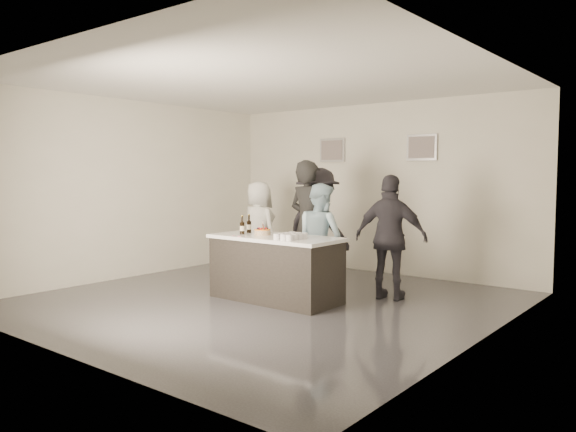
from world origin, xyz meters
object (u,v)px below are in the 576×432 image
object	(u,v)px
bar_counter	(276,268)
cake	(262,232)
beer_bottle_b	(242,225)
person_guest_left	(259,228)
person_main_blue	(321,238)
beer_bottle_a	(249,224)
person_guest_right	(391,237)
person_guest_back	(318,226)
person_main_black	(308,225)

from	to	relation	value
bar_counter	cake	bearing A→B (deg)	-175.80
beer_bottle_b	person_guest_left	bearing A→B (deg)	123.75
beer_bottle_b	person_main_blue	bearing A→B (deg)	55.24
cake	beer_bottle_a	xyz separation A→B (m)	(-0.35, 0.11, 0.09)
person_guest_right	bar_counter	bearing A→B (deg)	30.08
cake	beer_bottle_a	bearing A→B (deg)	162.80
beer_bottle_b	person_guest_left	distance (m)	1.78
bar_counter	person_guest_back	size ratio (longest dim) A/B	1.00
cake	beer_bottle_b	size ratio (longest dim) A/B	0.89
beer_bottle_a	person_main_blue	world-z (taller)	person_main_blue
beer_bottle_b	person_guest_back	size ratio (longest dim) A/B	0.14
person_main_blue	beer_bottle_b	bearing A→B (deg)	73.63
bar_counter	person_guest_back	xyz separation A→B (m)	(-0.25, 1.35, 0.48)
bar_counter	cake	distance (m)	0.54
cake	person_main_black	distance (m)	0.92
person_guest_back	person_main_black	bearing A→B (deg)	114.66
person_guest_right	person_guest_back	bearing A→B (deg)	-22.13
bar_counter	person_main_black	size ratio (longest dim) A/B	0.95
beer_bottle_b	person_main_blue	size ratio (longest dim) A/B	0.16
person_main_black	person_guest_left	bearing A→B (deg)	-9.07
person_main_blue	cake	bearing A→B (deg)	84.04
beer_bottle_b	person_guest_back	world-z (taller)	person_guest_back
beer_bottle_a	person_guest_back	world-z (taller)	person_guest_back
bar_counter	beer_bottle_b	xyz separation A→B (m)	(-0.51, -0.13, 0.58)
cake	beer_bottle_b	bearing A→B (deg)	-159.09
person_guest_left	person_guest_back	xyz separation A→B (m)	(1.25, -0.00, 0.11)
beer_bottle_a	person_main_black	xyz separation A→B (m)	(0.48, 0.80, -0.05)
beer_bottle_a	person_guest_left	size ratio (longest dim) A/B	0.16
cake	person_guest_back	world-z (taller)	person_guest_back
person_guest_left	cake	bearing A→B (deg)	144.27
bar_counter	person_main_blue	distance (m)	0.94
beer_bottle_b	person_main_black	bearing A→B (deg)	68.00
person_main_black	person_guest_left	world-z (taller)	person_main_black
bar_counter	person_guest_right	size ratio (longest dim) A/B	1.06
person_main_black	person_guest_left	size ratio (longest dim) A/B	1.21
person_guest_left	person_guest_back	distance (m)	1.26
person_guest_left	person_guest_back	world-z (taller)	person_guest_back
person_main_black	cake	bearing A→B (deg)	90.81
person_main_black	person_guest_back	xyz separation A→B (m)	(-0.15, 0.45, -0.06)
person_main_black	person_main_blue	distance (m)	0.32
person_main_black	person_guest_back	distance (m)	0.47
beer_bottle_a	person_guest_back	bearing A→B (deg)	75.00
beer_bottle_b	person_main_black	xyz separation A→B (m)	(0.41, 1.02, -0.05)
person_main_blue	person_guest_back	bearing A→B (deg)	-31.74
bar_counter	beer_bottle_b	bearing A→B (deg)	-166.21
person_main_blue	person_main_black	bearing A→B (deg)	8.74
person_main_black	person_main_blue	bearing A→B (deg)	179.13
person_main_black	person_main_blue	size ratio (longest dim) A/B	1.21
cake	person_guest_right	world-z (taller)	person_guest_right
bar_counter	person_guest_right	distance (m)	1.66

